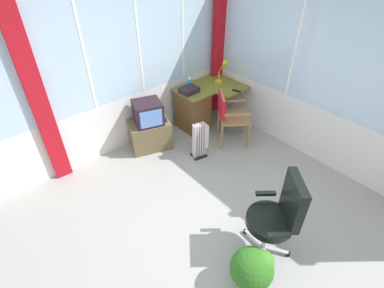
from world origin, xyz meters
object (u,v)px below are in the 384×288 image
at_px(office_chair, 279,214).
at_px(potted_plant, 253,269).
at_px(paper_tray, 189,90).
at_px(tv_on_stand, 150,128).
at_px(desk, 194,108).
at_px(spray_bottle, 190,82).
at_px(tv_remote, 236,91).
at_px(wooden_armchair, 227,112).
at_px(space_heater, 201,140).
at_px(desk_lamp, 224,68).

height_order(office_chair, potted_plant, office_chair).
xyz_separation_m(paper_tray, office_chair, (-0.89, -2.51, -0.16)).
bearing_deg(potted_plant, office_chair, 13.22).
bearing_deg(office_chair, paper_tray, 70.38).
bearing_deg(tv_on_stand, desk, -1.69).
distance_m(spray_bottle, potted_plant, 3.20).
distance_m(paper_tray, tv_on_stand, 0.93).
distance_m(spray_bottle, tv_on_stand, 1.08).
relative_size(tv_remote, wooden_armchair, 0.17).
distance_m(tv_remote, space_heater, 1.12).
height_order(tv_remote, potted_plant, tv_remote).
bearing_deg(office_chair, wooden_armchair, 58.23).
relative_size(spray_bottle, office_chair, 0.20).
xyz_separation_m(paper_tray, wooden_armchair, (0.23, -0.69, -0.20)).
height_order(desk_lamp, spray_bottle, desk_lamp).
height_order(desk, wooden_armchair, wooden_armchair).
xyz_separation_m(desk_lamp, tv_remote, (-0.11, -0.42, -0.24)).
xyz_separation_m(spray_bottle, paper_tray, (-0.13, -0.14, -0.06)).
xyz_separation_m(desk_lamp, potted_plant, (-2.14, -2.55, -0.71)).
relative_size(tv_on_stand, potted_plant, 1.64).
relative_size(paper_tray, office_chair, 0.28).
xyz_separation_m(spray_bottle, space_heater, (-0.50, -0.85, -0.53)).
xyz_separation_m(office_chair, space_heater, (0.53, 1.80, -0.31)).
distance_m(desk, wooden_armchair, 0.71).
bearing_deg(tv_remote, paper_tray, 122.39).
distance_m(wooden_armchair, office_chair, 2.14).
bearing_deg(tv_on_stand, desk_lamp, -3.14).
xyz_separation_m(desk, paper_tray, (-0.11, 0.01, 0.39)).
bearing_deg(wooden_armchair, tv_remote, 25.71).
height_order(desk, paper_tray, paper_tray).
bearing_deg(potted_plant, wooden_armchair, 50.09).
bearing_deg(office_chair, potted_plant, -166.78).
xyz_separation_m(desk_lamp, paper_tray, (-0.75, 0.07, -0.21)).
distance_m(tv_remote, spray_bottle, 0.82).
distance_m(space_heater, potted_plant, 2.17).
relative_size(tv_on_stand, space_heater, 1.37).
height_order(tv_on_stand, space_heater, tv_on_stand).
relative_size(tv_remote, spray_bottle, 0.69).
relative_size(desk_lamp, paper_tray, 1.30).
bearing_deg(tv_remote, space_heater, 172.23).
distance_m(tv_remote, paper_tray, 0.81).
bearing_deg(desk, space_heater, -124.01).
bearing_deg(space_heater, office_chair, -106.41).
relative_size(desk_lamp, wooden_armchair, 0.44).
relative_size(wooden_armchair, tv_on_stand, 1.07).
bearing_deg(tv_remote, potted_plant, -153.59).
height_order(paper_tray, space_heater, paper_tray).
bearing_deg(potted_plant, paper_tray, 62.15).
xyz_separation_m(spray_bottle, office_chair, (-1.03, -2.65, -0.22)).
relative_size(desk, space_heater, 1.83).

